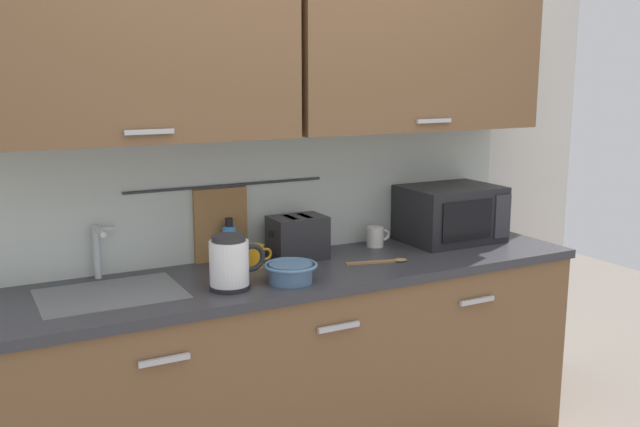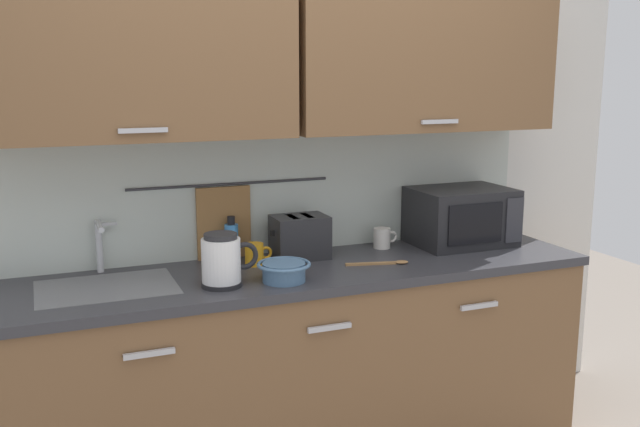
{
  "view_description": "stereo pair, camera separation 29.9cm",
  "coord_description": "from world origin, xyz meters",
  "px_view_note": "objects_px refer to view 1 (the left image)",
  "views": [
    {
      "loc": [
        -1.28,
        -2.27,
        1.71
      ],
      "look_at": [
        0.1,
        0.33,
        1.12
      ],
      "focal_mm": 39.71,
      "sensor_mm": 36.0,
      "label": 1
    },
    {
      "loc": [
        -1.01,
        -2.4,
        1.71
      ],
      "look_at": [
        0.1,
        0.33,
        1.12
      ],
      "focal_mm": 39.71,
      "sensor_mm": 36.0,
      "label": 2
    }
  ],
  "objects_px": {
    "electric_kettle": "(230,263)",
    "dish_soap_bottle": "(229,243)",
    "wooden_spoon": "(384,261)",
    "mug_near_sink": "(255,256)",
    "mixing_bowl": "(291,271)",
    "mug_by_kettle": "(376,237)",
    "microwave": "(450,214)",
    "toaster": "(298,237)"
  },
  "relations": [
    {
      "from": "electric_kettle",
      "to": "dish_soap_bottle",
      "type": "distance_m",
      "value": 0.39
    },
    {
      "from": "dish_soap_bottle",
      "to": "wooden_spoon",
      "type": "height_order",
      "value": "dish_soap_bottle"
    },
    {
      "from": "electric_kettle",
      "to": "mug_near_sink",
      "type": "bearing_deg",
      "value": 50.13
    },
    {
      "from": "mixing_bowl",
      "to": "mug_by_kettle",
      "type": "height_order",
      "value": "mug_by_kettle"
    },
    {
      "from": "electric_kettle",
      "to": "mixing_bowl",
      "type": "xyz_separation_m",
      "value": [
        0.24,
        -0.03,
        -0.06
      ]
    },
    {
      "from": "mug_by_kettle",
      "to": "dish_soap_bottle",
      "type": "bearing_deg",
      "value": 175.68
    },
    {
      "from": "dish_soap_bottle",
      "to": "mug_by_kettle",
      "type": "distance_m",
      "value": 0.72
    },
    {
      "from": "mug_by_kettle",
      "to": "wooden_spoon",
      "type": "height_order",
      "value": "mug_by_kettle"
    },
    {
      "from": "electric_kettle",
      "to": "dish_soap_bottle",
      "type": "xyz_separation_m",
      "value": [
        0.13,
        0.36,
        -0.01
      ]
    },
    {
      "from": "dish_soap_bottle",
      "to": "wooden_spoon",
      "type": "xyz_separation_m",
      "value": [
        0.59,
        -0.32,
        -0.08
      ]
    },
    {
      "from": "microwave",
      "to": "mug_near_sink",
      "type": "height_order",
      "value": "microwave"
    },
    {
      "from": "electric_kettle",
      "to": "toaster",
      "type": "relative_size",
      "value": 0.89
    },
    {
      "from": "mug_near_sink",
      "to": "toaster",
      "type": "height_order",
      "value": "toaster"
    },
    {
      "from": "microwave",
      "to": "wooden_spoon",
      "type": "bearing_deg",
      "value": -158.95
    },
    {
      "from": "dish_soap_bottle",
      "to": "mug_by_kettle",
      "type": "xyz_separation_m",
      "value": [
        0.71,
        -0.05,
        -0.04
      ]
    },
    {
      "from": "toaster",
      "to": "wooden_spoon",
      "type": "relative_size",
      "value": 0.94
    },
    {
      "from": "microwave",
      "to": "mug_by_kettle",
      "type": "distance_m",
      "value": 0.4
    },
    {
      "from": "dish_soap_bottle",
      "to": "mixing_bowl",
      "type": "xyz_separation_m",
      "value": [
        0.1,
        -0.39,
        -0.04
      ]
    },
    {
      "from": "mug_near_sink",
      "to": "wooden_spoon",
      "type": "distance_m",
      "value": 0.56
    },
    {
      "from": "electric_kettle",
      "to": "mug_by_kettle",
      "type": "distance_m",
      "value": 0.9
    },
    {
      "from": "dish_soap_bottle",
      "to": "mixing_bowl",
      "type": "distance_m",
      "value": 0.41
    },
    {
      "from": "mug_near_sink",
      "to": "toaster",
      "type": "bearing_deg",
      "value": 10.25
    },
    {
      "from": "wooden_spoon",
      "to": "mug_near_sink",
      "type": "bearing_deg",
      "value": 159.04
    },
    {
      "from": "dish_soap_bottle",
      "to": "mug_near_sink",
      "type": "bearing_deg",
      "value": -59.54
    },
    {
      "from": "mixing_bowl",
      "to": "mug_by_kettle",
      "type": "xyz_separation_m",
      "value": [
        0.61,
        0.34,
        0.0
      ]
    },
    {
      "from": "dish_soap_bottle",
      "to": "electric_kettle",
      "type": "bearing_deg",
      "value": -110.29
    },
    {
      "from": "microwave",
      "to": "wooden_spoon",
      "type": "distance_m",
      "value": 0.56
    },
    {
      "from": "dish_soap_bottle",
      "to": "wooden_spoon",
      "type": "relative_size",
      "value": 0.72
    },
    {
      "from": "dish_soap_bottle",
      "to": "mug_near_sink",
      "type": "relative_size",
      "value": 1.63
    },
    {
      "from": "toaster",
      "to": "wooden_spoon",
      "type": "distance_m",
      "value": 0.39
    },
    {
      "from": "dish_soap_bottle",
      "to": "mixing_bowl",
      "type": "bearing_deg",
      "value": -75.08
    },
    {
      "from": "microwave",
      "to": "toaster",
      "type": "xyz_separation_m",
      "value": [
        -0.81,
        0.04,
        -0.04
      ]
    },
    {
      "from": "dish_soap_bottle",
      "to": "mug_by_kettle",
      "type": "height_order",
      "value": "dish_soap_bottle"
    },
    {
      "from": "electric_kettle",
      "to": "microwave",
      "type": "bearing_deg",
      "value": 11.04
    },
    {
      "from": "electric_kettle",
      "to": "mug_near_sink",
      "type": "distance_m",
      "value": 0.32
    },
    {
      "from": "microwave",
      "to": "wooden_spoon",
      "type": "xyz_separation_m",
      "value": [
        -0.51,
        -0.19,
        -0.13
      ]
    },
    {
      "from": "electric_kettle",
      "to": "mixing_bowl",
      "type": "relative_size",
      "value": 1.06
    },
    {
      "from": "microwave",
      "to": "mixing_bowl",
      "type": "xyz_separation_m",
      "value": [
        -0.99,
        -0.27,
        -0.09
      ]
    },
    {
      "from": "toaster",
      "to": "wooden_spoon",
      "type": "xyz_separation_m",
      "value": [
        0.3,
        -0.24,
        -0.09
      ]
    },
    {
      "from": "mug_near_sink",
      "to": "wooden_spoon",
      "type": "xyz_separation_m",
      "value": [
        0.52,
        -0.2,
        -0.04
      ]
    },
    {
      "from": "dish_soap_bottle",
      "to": "mug_near_sink",
      "type": "xyz_separation_m",
      "value": [
        0.07,
        -0.12,
        -0.04
      ]
    },
    {
      "from": "electric_kettle",
      "to": "mug_by_kettle",
      "type": "height_order",
      "value": "electric_kettle"
    }
  ]
}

